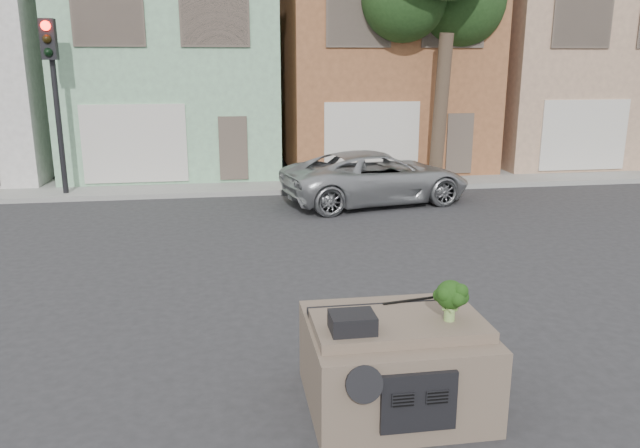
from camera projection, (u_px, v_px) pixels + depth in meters
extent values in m
plane|color=#303033|center=(344.00, 307.00, 10.24)|extent=(120.00, 120.00, 0.00)
cube|color=gray|center=(282.00, 183.00, 20.26)|extent=(40.00, 3.00, 0.15)
cube|color=#8EC399|center=(174.00, 65.00, 22.62)|extent=(7.20, 8.20, 7.55)
cube|color=#965B37|center=(375.00, 65.00, 23.74)|extent=(7.20, 8.20, 7.55)
cube|color=tan|center=(558.00, 65.00, 24.87)|extent=(7.20, 8.20, 7.55)
imported|color=#A4A6AA|center=(376.00, 203.00, 17.80)|extent=(5.71, 3.47, 1.48)
cube|color=black|center=(57.00, 111.00, 17.70)|extent=(0.40, 0.40, 5.10)
cube|color=#1F3E19|center=(443.00, 50.00, 19.28)|extent=(4.40, 4.00, 8.50)
cube|color=brown|center=(394.00, 360.00, 7.23)|extent=(2.00, 1.80, 1.12)
cube|color=black|center=(352.00, 322.00, 6.64)|extent=(0.48, 0.38, 0.20)
cube|color=black|center=(410.00, 300.00, 7.49)|extent=(0.69, 0.15, 0.02)
cube|color=#17360E|center=(450.00, 300.00, 6.89)|extent=(0.55, 0.55, 0.48)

